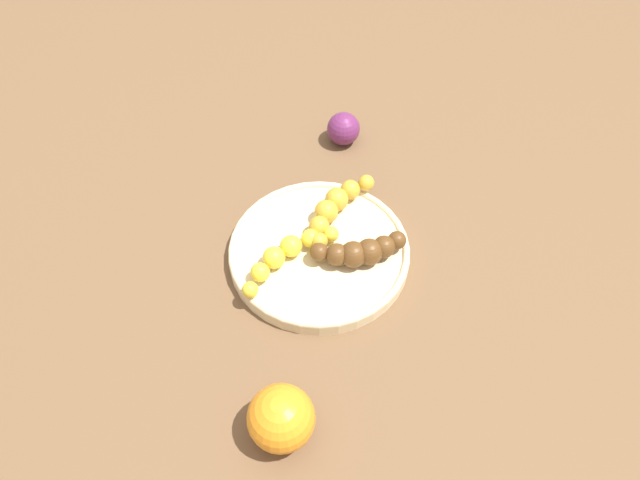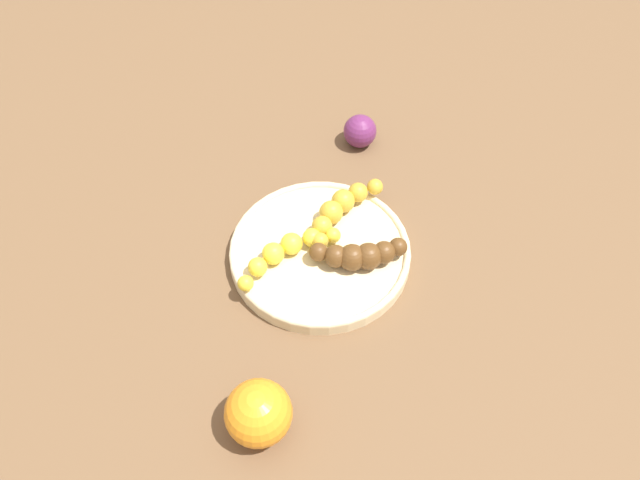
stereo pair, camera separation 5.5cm
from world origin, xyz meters
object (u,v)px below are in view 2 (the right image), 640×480
object	(u,v)px
fruit_bowl	(320,252)
banana_yellow	(285,251)
banana_overripe	(360,255)
banana_spotted	(340,209)
orange_fruit	(258,413)
plum_purple	(360,131)

from	to	relation	value
fruit_bowl	banana_yellow	size ratio (longest dim) A/B	1.98
fruit_bowl	banana_overripe	world-z (taller)	banana_overripe
fruit_bowl	banana_yellow	world-z (taller)	banana_yellow
fruit_bowl	banana_spotted	distance (m)	0.07
banana_yellow	orange_fruit	size ratio (longest dim) A/B	1.64
fruit_bowl	orange_fruit	world-z (taller)	orange_fruit
banana_spotted	banana_overripe	bearing A→B (deg)	146.38
fruit_bowl	plum_purple	bearing A→B (deg)	-99.50
banana_yellow	banana_spotted	world-z (taller)	banana_spotted
fruit_bowl	banana_yellow	xyz separation A→B (m)	(0.04, 0.02, 0.02)
fruit_bowl	banana_overripe	xyz separation A→B (m)	(-0.05, 0.02, 0.03)
plum_purple	orange_fruit	xyz separation A→B (m)	(0.08, 0.48, 0.01)
banana_yellow	banana_overripe	world-z (taller)	banana_overripe
plum_purple	banana_yellow	bearing A→B (deg)	71.68
banana_yellow	plum_purple	xyz separation A→B (m)	(-0.08, -0.25, -0.01)
banana_spotted	orange_fruit	xyz separation A→B (m)	(0.06, 0.31, 0.00)
plum_purple	banana_spotted	bearing A→B (deg)	84.36
banana_yellow	banana_overripe	size ratio (longest dim) A/B	0.98
fruit_bowl	orange_fruit	size ratio (longest dim) A/B	3.25
banana_overripe	banana_spotted	size ratio (longest dim) A/B	0.98
banana_overripe	fruit_bowl	bearing A→B (deg)	-119.70
fruit_bowl	plum_purple	size ratio (longest dim) A/B	4.75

